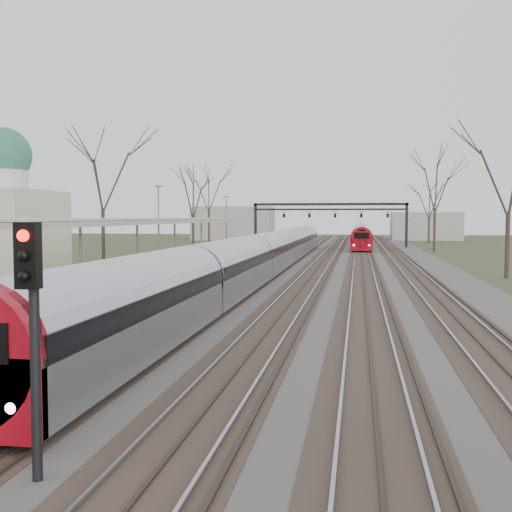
# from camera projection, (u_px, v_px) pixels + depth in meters

# --- Properties ---
(track_bed) EXTENTS (24.00, 160.00, 0.22)m
(track_bed) POSITION_uv_depth(u_px,v_px,m) (315.00, 262.00, 58.03)
(track_bed) COLOR #474442
(track_bed) RESTS_ON ground
(platform) EXTENTS (3.50, 69.00, 1.00)m
(platform) POSITION_uv_depth(u_px,v_px,m) (156.00, 273.00, 42.22)
(platform) COLOR #9E9B93
(platform) RESTS_ON ground
(canopy) EXTENTS (4.10, 50.00, 3.11)m
(canopy) POSITION_uv_depth(u_px,v_px,m) (131.00, 221.00, 37.56)
(canopy) COLOR slate
(canopy) RESTS_ON platform
(signal_gantry) EXTENTS (21.00, 0.59, 6.08)m
(signal_gantry) POSITION_uv_depth(u_px,v_px,m) (330.00, 211.00, 87.28)
(signal_gantry) COLOR black
(signal_gantry) RESTS_ON ground
(tree_west_far) EXTENTS (5.50, 5.50, 11.33)m
(tree_west_far) POSITION_uv_depth(u_px,v_px,m) (102.00, 171.00, 53.36)
(tree_west_far) COLOR #2D231C
(tree_west_far) RESTS_ON ground
(tree_east_far) EXTENTS (5.00, 5.00, 10.30)m
(tree_east_far) POSITION_uv_depth(u_px,v_px,m) (509.00, 170.00, 42.61)
(tree_east_far) COLOR #2D231C
(tree_east_far) RESTS_ON ground
(train_near) EXTENTS (2.62, 75.21, 3.05)m
(train_near) POSITION_uv_depth(u_px,v_px,m) (268.00, 253.00, 47.77)
(train_near) COLOR #9B9EA5
(train_near) RESTS_ON ground
(train_far) EXTENTS (2.62, 75.21, 3.05)m
(train_far) POSITION_uv_depth(u_px,v_px,m) (360.00, 233.00, 109.87)
(train_far) COLOR #9B9EA5
(train_far) RESTS_ON ground
(signal_post) EXTENTS (0.35, 0.45, 4.10)m
(signal_post) POSITION_uv_depth(u_px,v_px,m) (32.00, 313.00, 9.69)
(signal_post) COLOR black
(signal_post) RESTS_ON ground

